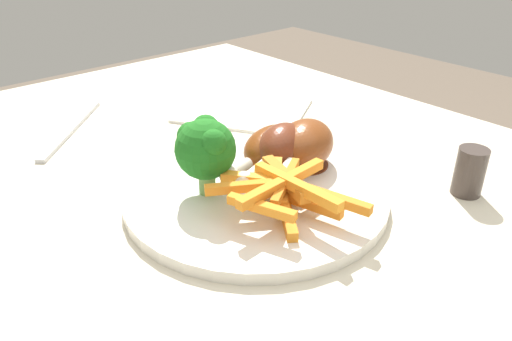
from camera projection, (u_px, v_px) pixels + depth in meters
The scene contains 10 objects.
dining_table at pixel (328, 308), 0.53m from camera, with size 1.18×0.67×0.74m.
dinner_plate at pixel (256, 193), 0.50m from camera, with size 0.26×0.26×0.01m, color white.
broccoli_floret_front at pixel (204, 146), 0.47m from camera, with size 0.07×0.06×0.08m.
carrot_fries_pile at pixel (283, 188), 0.46m from camera, with size 0.15×0.13×0.04m.
chicken_drumstick_near at pixel (270, 148), 0.53m from camera, with size 0.07×0.13×0.04m.
chicken_drumstick_far at pixel (281, 149), 0.52m from camera, with size 0.07×0.12×0.05m.
chicken_drumstick_extra at pixel (304, 146), 0.53m from camera, with size 0.09×0.14×0.05m.
fork at pixel (71, 129), 0.65m from camera, with size 0.19×0.01×0.01m, color silver.
napkin at pixel (244, 110), 0.71m from camera, with size 0.17×0.14×0.00m, color white.
pepper_shaker at pixel (470, 172), 0.50m from camera, with size 0.03×0.03×0.05m, color #423833.
Camera 1 is at (-0.25, 0.32, 1.00)m, focal length 34.93 mm.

